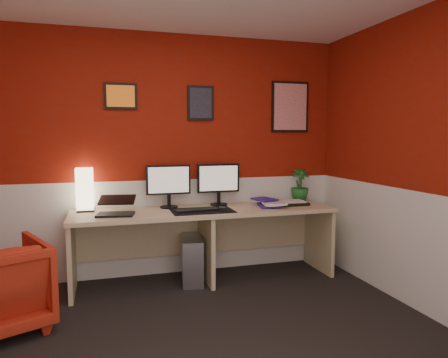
# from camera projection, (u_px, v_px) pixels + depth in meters

# --- Properties ---
(wall_back) EXTENTS (4.00, 0.01, 2.50)m
(wall_back) POSITION_uv_depth(u_px,v_px,m) (153.00, 156.00, 4.25)
(wall_back) COLOR maroon
(wall_back) RESTS_ON ground
(wall_front) EXTENTS (4.00, 0.01, 2.50)m
(wall_front) POSITION_uv_depth(u_px,v_px,m) (341.00, 231.00, 0.91)
(wall_front) COLOR maroon
(wall_front) RESTS_ON ground
(wall_right) EXTENTS (0.01, 3.50, 2.50)m
(wall_right) POSITION_uv_depth(u_px,v_px,m) (445.00, 163.00, 3.14)
(wall_right) COLOR maroon
(wall_right) RESTS_ON ground
(wainscot_back) EXTENTS (4.00, 0.01, 1.00)m
(wainscot_back) POSITION_uv_depth(u_px,v_px,m) (155.00, 228.00, 4.32)
(wainscot_back) COLOR silver
(wainscot_back) RESTS_ON ground
(wainscot_right) EXTENTS (0.01, 3.50, 1.00)m
(wainscot_right) POSITION_uv_depth(u_px,v_px,m) (439.00, 259.00, 3.21)
(wainscot_right) COLOR silver
(wainscot_right) RESTS_ON ground
(desk) EXTENTS (2.60, 0.65, 0.73)m
(desk) POSITION_uv_depth(u_px,v_px,m) (206.00, 245.00, 4.14)
(desk) COLOR tan
(desk) RESTS_ON ground
(shoji_lamp) EXTENTS (0.16, 0.16, 0.40)m
(shoji_lamp) POSITION_uv_depth(u_px,v_px,m) (85.00, 191.00, 3.98)
(shoji_lamp) COLOR #FFE5B2
(shoji_lamp) RESTS_ON desk
(laptop) EXTENTS (0.37, 0.29, 0.22)m
(laptop) POSITION_uv_depth(u_px,v_px,m) (115.00, 204.00, 3.78)
(laptop) COLOR black
(laptop) RESTS_ON desk
(monitor_left) EXTENTS (0.45, 0.06, 0.58)m
(monitor_left) POSITION_uv_depth(u_px,v_px,m) (169.00, 179.00, 4.16)
(monitor_left) COLOR black
(monitor_left) RESTS_ON desk
(monitor_right) EXTENTS (0.45, 0.06, 0.58)m
(monitor_right) POSITION_uv_depth(u_px,v_px,m) (219.00, 178.00, 4.33)
(monitor_right) COLOR black
(monitor_right) RESTS_ON desk
(desk_mat) EXTENTS (0.60, 0.38, 0.01)m
(desk_mat) POSITION_uv_depth(u_px,v_px,m) (202.00, 211.00, 4.01)
(desk_mat) COLOR black
(desk_mat) RESTS_ON desk
(keyboard) EXTENTS (0.43, 0.19, 0.02)m
(keyboard) POSITION_uv_depth(u_px,v_px,m) (197.00, 210.00, 3.99)
(keyboard) COLOR black
(keyboard) RESTS_ON desk_mat
(mouse) EXTENTS (0.08, 0.11, 0.03)m
(mouse) POSITION_uv_depth(u_px,v_px,m) (222.00, 209.00, 4.02)
(mouse) COLOR black
(mouse) RESTS_ON desk_mat
(book_bottom) EXTENTS (0.25, 0.31, 0.03)m
(book_bottom) POSITION_uv_depth(u_px,v_px,m) (259.00, 206.00, 4.24)
(book_bottom) COLOR navy
(book_bottom) RESTS_ON desk
(book_middle) EXTENTS (0.29, 0.36, 0.02)m
(book_middle) POSITION_uv_depth(u_px,v_px,m) (262.00, 203.00, 4.24)
(book_middle) COLOR silver
(book_middle) RESTS_ON book_bottom
(book_top) EXTENTS (0.26, 0.30, 0.02)m
(book_top) POSITION_uv_depth(u_px,v_px,m) (257.00, 200.00, 4.28)
(book_top) COLOR navy
(book_top) RESTS_ON book_middle
(zen_tray) EXTENTS (0.36, 0.26, 0.03)m
(zen_tray) POSITION_uv_depth(u_px,v_px,m) (290.00, 203.00, 4.38)
(zen_tray) COLOR black
(zen_tray) RESTS_ON desk
(potted_plant) EXTENTS (0.23, 0.23, 0.36)m
(potted_plant) POSITION_uv_depth(u_px,v_px,m) (300.00, 185.00, 4.61)
(potted_plant) COLOR #19591E
(potted_plant) RESTS_ON desk
(pc_tower) EXTENTS (0.27, 0.48, 0.45)m
(pc_tower) POSITION_uv_depth(u_px,v_px,m) (192.00, 260.00, 4.12)
(pc_tower) COLOR #99999E
(pc_tower) RESTS_ON ground
(art_left) EXTENTS (0.32, 0.02, 0.26)m
(art_left) POSITION_uv_depth(u_px,v_px,m) (121.00, 96.00, 4.08)
(art_left) COLOR orange
(art_left) RESTS_ON wall_back
(art_center) EXTENTS (0.28, 0.02, 0.36)m
(art_center) POSITION_uv_depth(u_px,v_px,m) (201.00, 103.00, 4.31)
(art_center) COLOR black
(art_center) RESTS_ON wall_back
(art_right) EXTENTS (0.44, 0.02, 0.56)m
(art_right) POSITION_uv_depth(u_px,v_px,m) (290.00, 107.00, 4.60)
(art_right) COLOR red
(art_right) RESTS_ON wall_back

